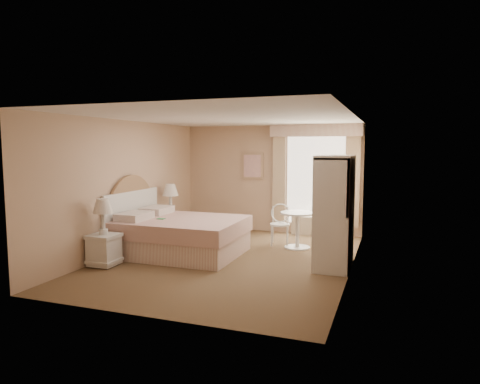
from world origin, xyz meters
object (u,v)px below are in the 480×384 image
at_px(bed, 175,234).
at_px(cafe_chair, 280,221).
at_px(nightstand_near, 104,241).
at_px(armoire, 335,221).
at_px(round_table, 298,224).
at_px(nightstand_far, 171,218).

height_order(bed, cafe_chair, bed).
relative_size(nightstand_near, armoire, 0.60).
distance_m(nightstand_near, round_table, 3.66).
bearing_deg(bed, armoire, 2.45).
bearing_deg(nightstand_near, nightstand_far, 90.00).
bearing_deg(round_table, nightstand_near, -139.96).
xyz_separation_m(cafe_chair, armoire, (1.26, -1.28, 0.29)).
bearing_deg(round_table, cafe_chair, 153.00).
relative_size(round_table, cafe_chair, 0.86).
height_order(nightstand_near, armoire, armoire).
height_order(bed, round_table, bed).
height_order(nightstand_near, cafe_chair, nightstand_near).
bearing_deg(nightstand_near, cafe_chair, 46.96).
xyz_separation_m(nightstand_near, armoire, (3.65, 1.28, 0.35)).
xyz_separation_m(bed, round_table, (2.07, 1.19, 0.10)).
bearing_deg(bed, nightstand_far, 122.22).
xyz_separation_m(nightstand_near, cafe_chair, (2.39, 2.56, 0.06)).
height_order(bed, nightstand_near, bed).
distance_m(nightstand_far, round_table, 2.80).
relative_size(bed, nightstand_far, 1.91).
bearing_deg(nightstand_far, nightstand_near, -90.00).
relative_size(bed, nightstand_near, 2.01).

